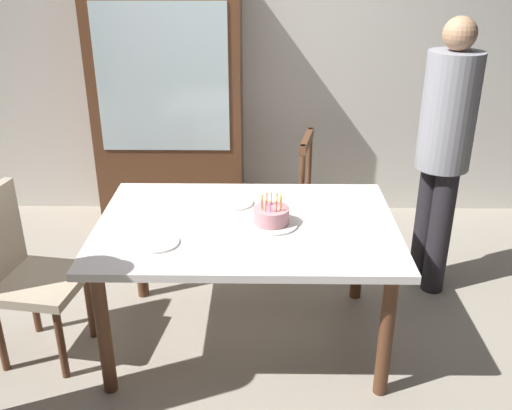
{
  "coord_description": "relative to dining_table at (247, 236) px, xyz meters",
  "views": [
    {
      "loc": [
        0.08,
        -2.69,
        2.06
      ],
      "look_at": [
        0.05,
        0.0,
        0.84
      ],
      "focal_mm": 40.23,
      "sensor_mm": 36.0,
      "label": 1
    }
  ],
  "objects": [
    {
      "name": "back_wall",
      "position": [
        0.0,
        1.85,
        0.65
      ],
      "size": [
        6.4,
        0.1,
        2.6
      ],
      "primitive_type": "cube",
      "color": "beige",
      "rests_on": "ground"
    },
    {
      "name": "china_cabinet",
      "position": [
        -0.63,
        1.56,
        0.3
      ],
      "size": [
        1.1,
        0.45,
        1.9
      ],
      "color": "#56331E",
      "rests_on": "ground"
    },
    {
      "name": "birthday_cake",
      "position": [
        0.13,
        -0.02,
        0.13
      ],
      "size": [
        0.28,
        0.28,
        0.16
      ],
      "color": "silver",
      "rests_on": "dining_table"
    },
    {
      "name": "fork_far_side",
      "position": [
        -0.24,
        0.23,
        0.09
      ],
      "size": [
        0.18,
        0.02,
        0.01
      ],
      "primitive_type": "cube",
      "rotation": [
        0.0,
        0.0,
        0.03
      ],
      "color": "silver",
      "rests_on": "dining_table"
    },
    {
      "name": "person_guest",
      "position": [
        1.17,
        0.59,
        0.32
      ],
      "size": [
        0.32,
        0.32,
        1.71
      ],
      "color": "#262328",
      "rests_on": "ground"
    },
    {
      "name": "dining_table",
      "position": [
        0.0,
        0.0,
        0.0
      ],
      "size": [
        1.56,
        1.06,
        0.74
      ],
      "color": "white",
      "rests_on": "ground"
    },
    {
      "name": "chair_upholstered",
      "position": [
        -1.17,
        -0.13,
        -0.12
      ],
      "size": [
        0.5,
        0.5,
        0.95
      ],
      "color": "tan",
      "rests_on": "ground"
    },
    {
      "name": "plate_near_celebrant",
      "position": [
        -0.43,
        -0.24,
        0.09
      ],
      "size": [
        0.22,
        0.22,
        0.01
      ],
      "primitive_type": "cylinder",
      "color": "white",
      "rests_on": "dining_table"
    },
    {
      "name": "plate_far_side",
      "position": [
        -0.08,
        0.24,
        0.09
      ],
      "size": [
        0.22,
        0.22,
        0.01
      ],
      "primitive_type": "cylinder",
      "color": "white",
      "rests_on": "dining_table"
    },
    {
      "name": "chair_spindle_back",
      "position": [
        0.2,
        0.85,
        -0.2
      ],
      "size": [
        0.52,
        0.52,
        0.95
      ],
      "color": "beige",
      "rests_on": "ground"
    },
    {
      "name": "ground",
      "position": [
        0.0,
        0.0,
        -0.65
      ],
      "size": [
        6.4,
        6.4,
        0.0
      ],
      "primitive_type": "plane",
      "color": "#9E9384"
    },
    {
      "name": "fork_near_celebrant",
      "position": [
        -0.59,
        -0.22,
        0.09
      ],
      "size": [
        0.18,
        0.04,
        0.01
      ],
      "primitive_type": "cube",
      "rotation": [
        0.0,
        0.0,
        -0.11
      ],
      "color": "silver",
      "rests_on": "dining_table"
    }
  ]
}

